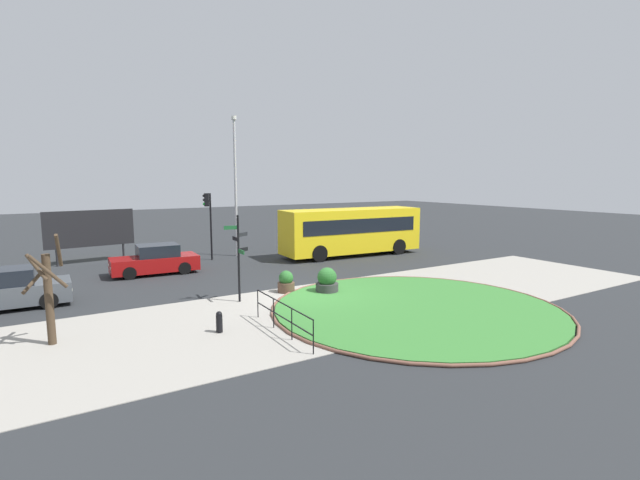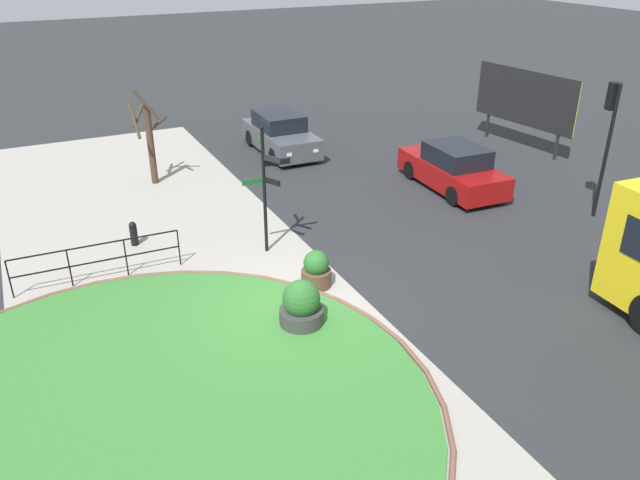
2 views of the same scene
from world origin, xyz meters
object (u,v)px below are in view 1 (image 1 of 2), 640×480
object	(u,v)px
lamppost_tall	(235,183)
bollard_foreground	(219,322)
signpost_directional	(239,252)
car_near_lane	(7,290)
bus_yellow	(351,230)
traffic_light_near	(208,211)
street_tree_bare	(48,292)
car_far_lane	(155,261)
billboard_left	(90,229)
planter_near_signpost	(327,282)
planter_kerbside	(286,283)

from	to	relation	value
lamppost_tall	bollard_foreground	bearing A→B (deg)	-113.75
signpost_directional	car_near_lane	distance (m)	8.80
car_near_lane	bollard_foreground	bearing A→B (deg)	-48.74
bus_yellow	traffic_light_near	xyz separation A→B (m)	(-8.30, 3.11, 1.33)
car_near_lane	street_tree_bare	world-z (taller)	street_tree_bare
car_far_lane	traffic_light_near	distance (m)	5.01
billboard_left	planter_near_signpost	size ratio (longest dim) A/B	4.28
car_near_lane	lamppost_tall	size ratio (longest dim) A/B	0.49
traffic_light_near	street_tree_bare	xyz separation A→B (m)	(-8.63, -11.53, -1.32)
billboard_left	car_near_lane	bearing A→B (deg)	-119.18
lamppost_tall	billboard_left	bearing A→B (deg)	165.22
car_near_lane	signpost_directional	bearing A→B (deg)	-24.48
bollard_foreground	street_tree_bare	bearing A→B (deg)	160.97
signpost_directional	billboard_left	xyz separation A→B (m)	(-4.13, 12.58, -0.01)
car_far_lane	billboard_left	xyz separation A→B (m)	(-2.49, 5.20, 1.29)
car_near_lane	lamppost_tall	distance (m)	14.21
bollard_foreground	planter_near_signpost	bearing A→B (deg)	23.69
bollard_foreground	bus_yellow	xyz separation A→B (m)	(12.33, 10.00, 1.24)
traffic_light_near	billboard_left	xyz separation A→B (m)	(-6.18, 2.66, -0.95)
car_far_lane	planter_kerbside	xyz separation A→B (m)	(3.93, -7.03, -0.26)
signpost_directional	planter_kerbside	bearing A→B (deg)	8.86
traffic_light_near	billboard_left	bearing A→B (deg)	-10.98
lamppost_tall	planter_near_signpost	world-z (taller)	lamppost_tall
traffic_light_near	car_far_lane	bearing A→B (deg)	46.76
planter_kerbside	signpost_directional	bearing A→B (deg)	-171.14
signpost_directional	traffic_light_near	xyz separation A→B (m)	(2.05, 9.92, 0.94)
signpost_directional	lamppost_tall	xyz separation A→B (m)	(4.02, 10.43, 2.64)
signpost_directional	bollard_foreground	xyz separation A→B (m)	(-1.97, -3.19, -1.64)
bus_yellow	car_far_lane	size ratio (longest dim) A/B	2.13
bollard_foreground	car_near_lane	bearing A→B (deg)	130.50
signpost_directional	lamppost_tall	distance (m)	11.48
bus_yellow	signpost_directional	bearing A→B (deg)	-143.09
signpost_directional	car_near_lane	size ratio (longest dim) A/B	0.83
car_far_lane	bollard_foreground	bearing A→B (deg)	90.81
bollard_foreground	car_near_lane	distance (m)	9.08
signpost_directional	traffic_light_near	bearing A→B (deg)	78.31
car_near_lane	planter_kerbside	bearing A→B (deg)	-17.52
billboard_left	lamppost_tall	bearing A→B (deg)	-21.09
car_far_lane	planter_near_signpost	bearing A→B (deg)	126.15
bus_yellow	car_near_lane	bearing A→B (deg)	-166.76
car_near_lane	street_tree_bare	distance (m)	5.55
signpost_directional	car_far_lane	distance (m)	7.67
bollard_foreground	billboard_left	size ratio (longest dim) A/B	0.15
bollard_foreground	car_near_lane	world-z (taller)	car_near_lane
signpost_directional	street_tree_bare	xyz separation A→B (m)	(-6.58, -1.61, -0.38)
traffic_light_near	signpost_directional	bearing A→B (deg)	90.60
bollard_foreground	street_tree_bare	world-z (taller)	street_tree_bare
lamppost_tall	street_tree_bare	distance (m)	16.32
lamppost_tall	street_tree_bare	bearing A→B (deg)	-131.36
car_far_lane	lamppost_tall	size ratio (longest dim) A/B	0.50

